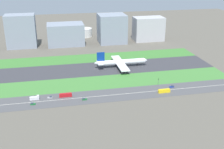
{
  "coord_description": "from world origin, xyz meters",
  "views": [
    {
      "loc": [
        -43.86,
        -306.46,
        114.76
      ],
      "look_at": [
        12.87,
        -36.5,
        6.0
      ],
      "focal_mm": 45.24,
      "sensor_mm": 36.0,
      "label": 1
    }
  ],
  "objects_px": {
    "traffic_light": "(158,81)",
    "bus_0": "(164,91)",
    "fuel_tank_west": "(69,32)",
    "car_0": "(33,104)",
    "car_1": "(172,86)",
    "hangar_building": "(66,34)",
    "fuel_tank_east": "(104,31)",
    "truck_0": "(35,98)",
    "fuel_tank_centre": "(85,32)",
    "car_3": "(84,99)",
    "terminal_building": "(21,31)",
    "bus_1": "(66,95)",
    "car_2": "(50,97)",
    "cargo_warehouse": "(148,29)",
    "airliner": "(120,62)",
    "office_tower": "(112,29)"
  },
  "relations": [
    {
      "from": "fuel_tank_west",
      "to": "fuel_tank_east",
      "type": "xyz_separation_m",
      "value": [
        58.66,
        0.0,
        -1.36
      ]
    },
    {
      "from": "bus_0",
      "to": "car_0",
      "type": "distance_m",
      "value": 121.42
    },
    {
      "from": "terminal_building",
      "to": "fuel_tank_centre",
      "type": "relative_size",
      "value": 2.01
    },
    {
      "from": "airliner",
      "to": "truck_0",
      "type": "xyz_separation_m",
      "value": [
        -95.59,
        -68.0,
        -4.56
      ]
    },
    {
      "from": "truck_0",
      "to": "fuel_tank_centre",
      "type": "distance_m",
      "value": 238.37
    },
    {
      "from": "car_2",
      "to": "traffic_light",
      "type": "xyz_separation_m",
      "value": [
        107.29,
        7.99,
        3.37
      ]
    },
    {
      "from": "car_3",
      "to": "fuel_tank_centre",
      "type": "xyz_separation_m",
      "value": [
        28.76,
        237.0,
        6.06
      ]
    },
    {
      "from": "car_3",
      "to": "fuel_tank_west",
      "type": "xyz_separation_m",
      "value": [
        2.38,
        237.0,
        7.77
      ]
    },
    {
      "from": "airliner",
      "to": "traffic_light",
      "type": "xyz_separation_m",
      "value": [
        25.27,
        -60.01,
        -1.94
      ]
    },
    {
      "from": "airliner",
      "to": "fuel_tank_east",
      "type": "relative_size",
      "value": 3.87
    },
    {
      "from": "car_1",
      "to": "hangar_building",
      "type": "xyz_separation_m",
      "value": [
        -93.65,
        182.0,
        15.04
      ]
    },
    {
      "from": "car_1",
      "to": "cargo_warehouse",
      "type": "distance_m",
      "value": 186.4
    },
    {
      "from": "car_2",
      "to": "office_tower",
      "type": "xyz_separation_m",
      "value": [
        95.8,
        182.0,
        20.63
      ]
    },
    {
      "from": "car_3",
      "to": "cargo_warehouse",
      "type": "height_order",
      "value": "cargo_warehouse"
    },
    {
      "from": "fuel_tank_west",
      "to": "car_0",
      "type": "bearing_deg",
      "value": -101.34
    },
    {
      "from": "bus_0",
      "to": "car_3",
      "type": "xyz_separation_m",
      "value": [
        -76.25,
        0.0,
        -0.9
      ]
    },
    {
      "from": "bus_1",
      "to": "airliner",
      "type": "bearing_deg",
      "value": 45.0
    },
    {
      "from": "car_0",
      "to": "traffic_light",
      "type": "relative_size",
      "value": 0.61
    },
    {
      "from": "car_3",
      "to": "terminal_building",
      "type": "xyz_separation_m",
      "value": [
        -68.67,
        192.0,
        22.83
      ]
    },
    {
      "from": "bus_1",
      "to": "fuel_tank_centre",
      "type": "relative_size",
      "value": 0.49
    },
    {
      "from": "cargo_warehouse",
      "to": "fuel_tank_east",
      "type": "bearing_deg",
      "value": 144.77
    },
    {
      "from": "fuel_tank_centre",
      "to": "fuel_tank_west",
      "type": "bearing_deg",
      "value": 180.0
    },
    {
      "from": "hangar_building",
      "to": "car_3",
      "type": "bearing_deg",
      "value": -88.46
    },
    {
      "from": "airliner",
      "to": "fuel_tank_centre",
      "type": "bearing_deg",
      "value": 98.25
    },
    {
      "from": "bus_0",
      "to": "cargo_warehouse",
      "type": "relative_size",
      "value": 0.25
    },
    {
      "from": "traffic_light",
      "to": "terminal_building",
      "type": "bearing_deg",
      "value": 129.95
    },
    {
      "from": "fuel_tank_west",
      "to": "fuel_tank_centre",
      "type": "height_order",
      "value": "fuel_tank_west"
    },
    {
      "from": "truck_0",
      "to": "fuel_tank_east",
      "type": "xyz_separation_m",
      "value": [
        104.81,
        227.0,
        5.67
      ]
    },
    {
      "from": "car_2",
      "to": "fuel_tank_east",
      "type": "bearing_deg",
      "value": 68.1
    },
    {
      "from": "fuel_tank_west",
      "to": "fuel_tank_east",
      "type": "height_order",
      "value": "fuel_tank_west"
    },
    {
      "from": "cargo_warehouse",
      "to": "fuel_tank_centre",
      "type": "xyz_separation_m",
      "value": [
        -95.99,
        45.0,
        -11.39
      ]
    },
    {
      "from": "car_3",
      "to": "hangar_building",
      "type": "xyz_separation_m",
      "value": [
        -5.15,
        192.0,
        15.04
      ]
    },
    {
      "from": "office_tower",
      "to": "fuel_tank_west",
      "type": "height_order",
      "value": "office_tower"
    },
    {
      "from": "airliner",
      "to": "terminal_building",
      "type": "bearing_deg",
      "value": 136.59
    },
    {
      "from": "bus_1",
      "to": "terminal_building",
      "type": "bearing_deg",
      "value": 106.09
    },
    {
      "from": "bus_1",
      "to": "truck_0",
      "type": "distance_m",
      "value": 27.59
    },
    {
      "from": "traffic_light",
      "to": "hangar_building",
      "type": "height_order",
      "value": "hangar_building"
    },
    {
      "from": "fuel_tank_centre",
      "to": "cargo_warehouse",
      "type": "bearing_deg",
      "value": -25.12
    },
    {
      "from": "traffic_light",
      "to": "fuel_tank_east",
      "type": "xyz_separation_m",
      "value": [
        -16.05,
        219.01,
        3.05
      ]
    },
    {
      "from": "office_tower",
      "to": "cargo_warehouse",
      "type": "height_order",
      "value": "office_tower"
    },
    {
      "from": "cargo_warehouse",
      "to": "fuel_tank_centre",
      "type": "relative_size",
      "value": 1.97
    },
    {
      "from": "office_tower",
      "to": "fuel_tank_west",
      "type": "bearing_deg",
      "value": 144.56
    },
    {
      "from": "car_1",
      "to": "truck_0",
      "type": "xyz_separation_m",
      "value": [
        -132.27,
        -0.0,
        0.75
      ]
    },
    {
      "from": "car_1",
      "to": "fuel_tank_centre",
      "type": "xyz_separation_m",
      "value": [
        -59.73,
        227.0,
        6.06
      ]
    },
    {
      "from": "car_1",
      "to": "car_3",
      "type": "bearing_deg",
      "value": -173.55
    },
    {
      "from": "traffic_light",
      "to": "bus_0",
      "type": "bearing_deg",
      "value": -92.68
    },
    {
      "from": "terminal_building",
      "to": "traffic_light",
      "type": "bearing_deg",
      "value": -50.05
    },
    {
      "from": "truck_0",
      "to": "car_2",
      "type": "bearing_deg",
      "value": 0.0
    },
    {
      "from": "terminal_building",
      "to": "cargo_warehouse",
      "type": "xyz_separation_m",
      "value": [
        193.42,
        0.0,
        -5.38
      ]
    },
    {
      "from": "car_1",
      "to": "truck_0",
      "type": "bearing_deg",
      "value": -180.0
    }
  ]
}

